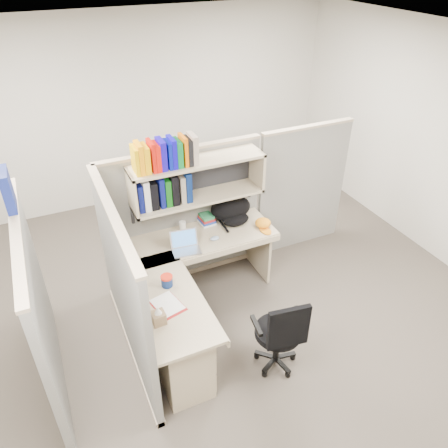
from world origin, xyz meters
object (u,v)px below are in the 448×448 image
laptop (186,243)px  backpack (233,211)px  snack_canister (167,281)px  desk (189,322)px  task_chair (279,344)px

laptop → backpack: 0.75m
laptop → backpack: size_ratio=0.61×
backpack → snack_canister: backpack is taller
desk → snack_canister: bearing=113.0°
backpack → task_chair: 1.58m
snack_canister → task_chair: (0.80, -0.72, -0.47)m
desk → backpack: 1.42m
backpack → snack_canister: bearing=-125.3°
laptop → task_chair: bearing=-61.6°
snack_canister → laptop: bearing=50.6°
desk → task_chair: task_chair is taller
snack_canister → backpack: bearing=35.9°
snack_canister → task_chair: size_ratio=0.12×
laptop → snack_canister: size_ratio=2.55×
desk → backpack: size_ratio=3.73×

